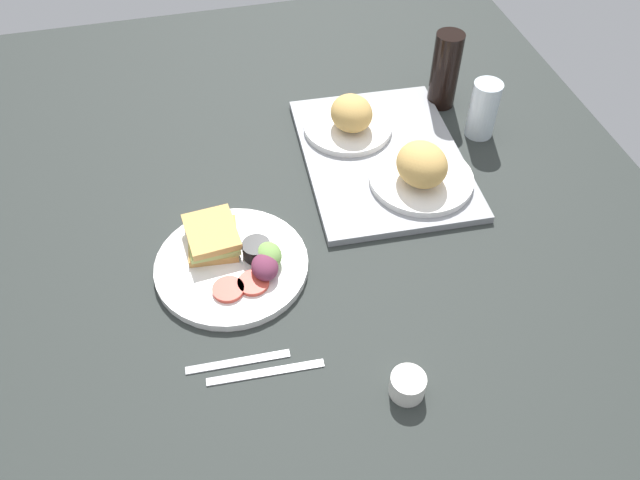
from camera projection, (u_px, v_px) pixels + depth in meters
ground_plane at (302, 255)px, 121.44cm from camera, size 190.00×150.00×3.00cm
serving_tray at (382, 157)px, 137.11cm from camera, size 46.44×35.00×1.60cm
bread_plate_near at (350, 119)px, 139.69cm from camera, size 19.57×19.57×8.55cm
bread_plate_far at (422, 170)px, 127.86cm from camera, size 21.32×21.32×9.32cm
plate_with_salad at (233, 259)px, 116.44cm from camera, size 28.00×28.00×5.40cm
drinking_glass at (483, 109)px, 139.07cm from camera, size 6.28×6.28×13.04cm
soda_bottle at (445, 70)px, 144.84cm from camera, size 6.40×6.40×18.02cm
espresso_cup at (408, 385)px, 98.79cm from camera, size 5.60×5.60×4.00cm
fork at (238, 362)px, 103.64cm from camera, size 2.08×17.04×0.50cm
knife at (266, 372)px, 102.32cm from camera, size 2.34×19.05×0.50cm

